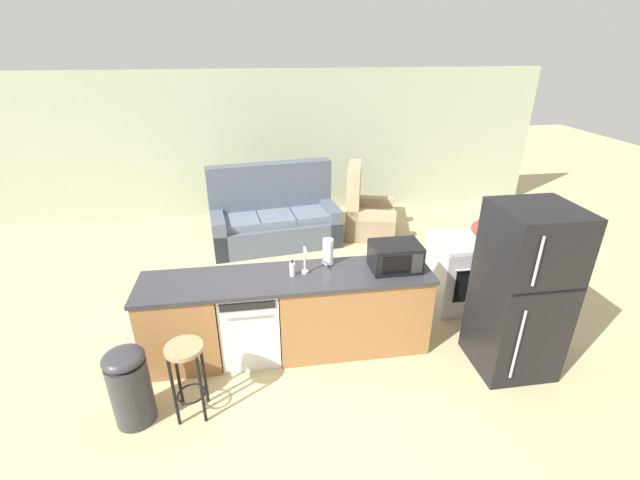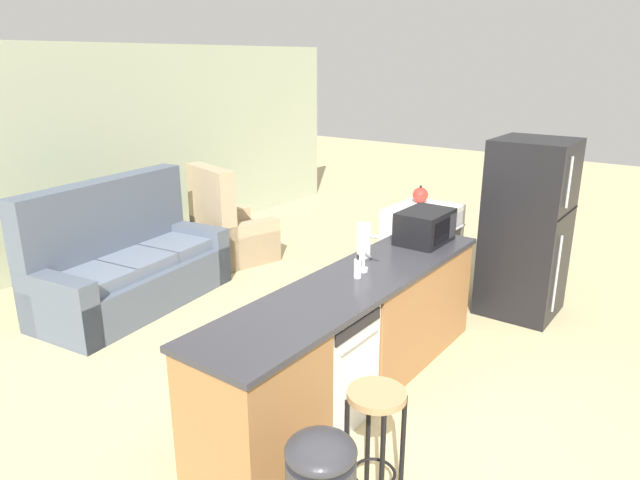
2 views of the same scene
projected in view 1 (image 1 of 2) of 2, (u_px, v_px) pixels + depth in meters
The scene contains 15 objects.
ground_plane at pixel (276, 350), 4.62m from camera, with size 24.00×24.00×0.00m, color tan.
wall_back at pixel (276, 144), 7.87m from camera, with size 10.00×0.06×2.60m.
kitchen_counter at pixel (297, 316), 4.48m from camera, with size 2.94×0.66×0.90m.
dishwasher at pixel (250, 320), 4.41m from camera, with size 0.58×0.61×0.84m.
stove_range at pixel (464, 273), 5.24m from camera, with size 0.76×0.68×0.90m.
refrigerator at pixel (522, 291), 4.08m from camera, with size 0.72×0.73×1.72m.
microwave at pixel (395, 256), 4.35m from camera, with size 0.50×0.37×0.28m.
sink_faucet at pixel (305, 262), 4.25m from camera, with size 0.07×0.18×0.30m.
paper_towel_roll at pixel (328, 252), 4.45m from camera, with size 0.14×0.14×0.28m.
soap_bottle at pixel (292, 269), 4.24m from camera, with size 0.06×0.06×0.18m.
kettle at pixel (478, 228), 5.15m from camera, with size 0.21×0.17×0.19m.
bar_stool at pixel (187, 366), 3.62m from camera, with size 0.32×0.32×0.74m.
trash_bin at pixel (130, 385), 3.62m from camera, with size 0.35×0.35×0.74m.
couch at pixel (274, 219), 6.96m from camera, with size 2.10×1.15×1.27m.
armchair at pixel (365, 215), 7.26m from camera, with size 1.00×1.03×1.20m.
Camera 1 is at (-0.08, -3.71, 3.03)m, focal length 24.00 mm.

